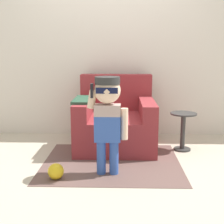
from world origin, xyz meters
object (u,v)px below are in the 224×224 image
side_table (183,128)px  toy_ball (56,171)px  armchair (115,121)px  person_child (108,110)px

side_table → toy_ball: side_table is taller
armchair → person_child: person_child is taller
armchair → person_child: 1.00m
toy_ball → person_child: bearing=16.1°
armchair → toy_ball: armchair is taller
person_child → side_table: (0.87, 0.78, -0.35)m
armchair → toy_ball: (-0.53, -1.09, -0.23)m
person_child → toy_ball: person_child is taller
armchair → person_child: (-0.05, -0.95, 0.32)m
person_child → toy_ball: bearing=-163.9°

